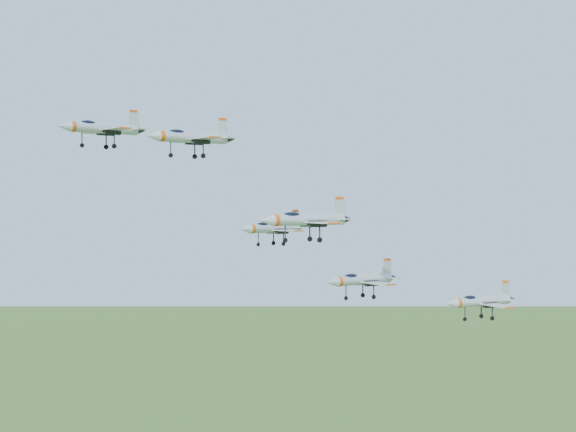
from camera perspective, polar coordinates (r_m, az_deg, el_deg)
name	(u,v)px	position (r m, az deg, el deg)	size (l,w,h in m)	color
jet_lead	(102,128)	(118.44, -13.11, 6.11)	(13.79, 11.69, 3.74)	#B2B9C0
jet_left_high	(190,137)	(107.34, -6.95, 5.59)	(13.33, 11.18, 3.57)	#B2B9C0
jet_right_high	(306,220)	(93.56, 1.28, -0.25)	(12.70, 10.52, 3.39)	#B2B9C0
jet_left_low	(272,228)	(116.88, -1.12, -0.86)	(12.16, 10.37, 3.32)	#B2B9C0
jet_right_low	(362,279)	(101.91, 5.25, -4.52)	(11.70, 9.83, 3.14)	#B2B9C0
jet_trail	(480,301)	(123.47, 13.51, -5.91)	(13.45, 11.11, 3.60)	#B2B9C0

